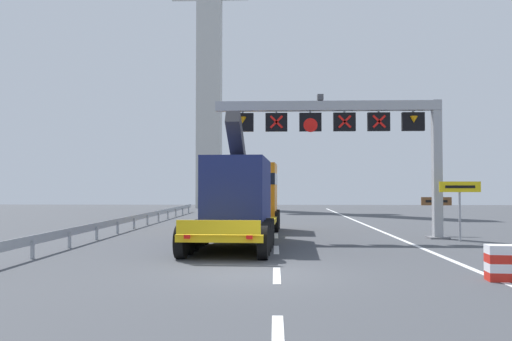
% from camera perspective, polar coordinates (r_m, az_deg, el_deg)
% --- Properties ---
extents(ground, '(112.00, 112.00, 0.00)m').
position_cam_1_polar(ground, '(14.49, -0.11, -11.17)').
color(ground, '#424449').
extents(lane_markings, '(0.20, 65.15, 0.01)m').
position_cam_1_polar(lane_markings, '(39.64, 2.18, -5.24)').
color(lane_markings, silver).
rests_on(lane_markings, ground).
extents(edge_line_right, '(0.20, 63.00, 0.01)m').
position_cam_1_polar(edge_line_right, '(26.99, 14.28, -6.78)').
color(edge_line_right, silver).
rests_on(edge_line_right, ground).
extents(overhead_lane_gantry, '(10.72, 0.90, 6.68)m').
position_cam_1_polar(overhead_lane_gantry, '(24.77, 10.59, 4.71)').
color(overhead_lane_gantry, '#9EA0A5').
rests_on(overhead_lane_gantry, ground).
extents(heavy_haul_truck_yellow, '(3.55, 14.15, 5.30)m').
position_cam_1_polar(heavy_haul_truck_yellow, '(24.47, -1.23, -2.69)').
color(heavy_haul_truck_yellow, yellow).
rests_on(heavy_haul_truck_yellow, ground).
extents(exit_sign_yellow, '(1.78, 0.15, 2.60)m').
position_cam_1_polar(exit_sign_yellow, '(24.33, 21.37, -2.52)').
color(exit_sign_yellow, '#9EA0A5').
rests_on(exit_sign_yellow, ground).
extents(tourist_info_sign_brown, '(1.47, 0.15, 1.87)m').
position_cam_1_polar(tourist_info_sign_brown, '(27.14, 19.09, -3.71)').
color(tourist_info_sign_brown, '#9EA0A5').
rests_on(tourist_info_sign_brown, ground).
extents(crash_barrier_striped, '(1.04, 0.58, 0.90)m').
position_cam_1_polar(crash_barrier_striped, '(14.69, 25.78, -9.09)').
color(crash_barrier_striped, red).
rests_on(crash_barrier_striped, ground).
extents(guardrail_left, '(0.13, 37.05, 0.76)m').
position_cam_1_polar(guardrail_left, '(31.90, -12.52, -5.02)').
color(guardrail_left, '#999EA3').
rests_on(guardrail_left, ground).
extents(bridge_pylon_distant, '(9.00, 2.00, 40.35)m').
position_cam_1_polar(bridge_pylon_distant, '(62.83, -5.11, 15.01)').
color(bridge_pylon_distant, '#B7B7B2').
rests_on(bridge_pylon_distant, ground).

